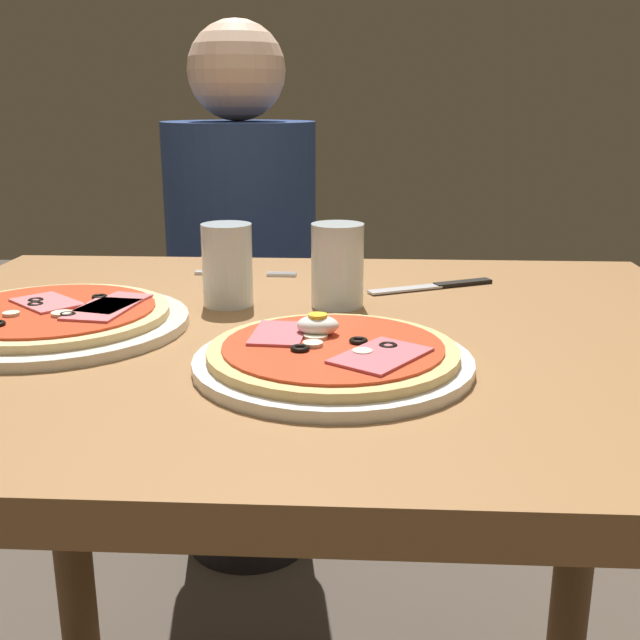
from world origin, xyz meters
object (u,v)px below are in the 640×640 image
water_glass_near (337,271)px  knife (440,286)px  dining_table (303,430)px  diner_person (244,317)px  fork (237,273)px  pizza_across_left (54,319)px  water_glass_far (228,270)px  pizza_foreground (333,356)px

water_glass_near → knife: size_ratio=0.59×
dining_table → diner_person: diner_person is taller
dining_table → fork: size_ratio=6.56×
water_glass_near → diner_person: diner_person is taller
pizza_across_left → water_glass_near: size_ratio=2.93×
fork → water_glass_far: bearing=-84.6°
knife → pizza_foreground: bearing=-111.8°
pizza_across_left → water_glass_far: 0.22m
pizza_foreground → knife: (0.14, 0.35, -0.01)m
water_glass_near → pizza_foreground: bearing=-89.2°
knife → diner_person: (-0.37, 0.54, -0.21)m
dining_table → fork: 0.33m
water_glass_far → knife: (0.29, 0.11, -0.04)m
water_glass_near → water_glass_far: 0.14m
water_glass_far → fork: water_glass_far is taller
water_glass_near → knife: water_glass_near is taller
dining_table → pizza_foreground: size_ratio=3.69×
diner_person → water_glass_far: bearing=97.4°
knife → fork: bearing=167.8°
pizza_across_left → fork: bearing=60.0°
water_glass_far → knife: size_ratio=0.58×
water_glass_far → diner_person: diner_person is taller
pizza_foreground → pizza_across_left: pizza_foreground is taller
dining_table → water_glass_near: (0.04, 0.10, 0.18)m
pizza_across_left → knife: size_ratio=1.72×
dining_table → pizza_across_left: pizza_across_left is taller
pizza_foreground → water_glass_near: water_glass_near is taller
dining_table → fork: fork is taller
dining_table → knife: (0.18, 0.21, 0.13)m
dining_table → pizza_across_left: bearing=-176.3°
knife → diner_person: diner_person is taller
pizza_foreground → pizza_across_left: size_ratio=0.89×
pizza_foreground → water_glass_near: 0.24m
water_glass_near → fork: 0.24m
pizza_foreground → pizza_across_left: bearing=160.1°
dining_table → pizza_foreground: 0.21m
dining_table → water_glass_near: 0.21m
pizza_foreground → water_glass_near: size_ratio=2.60×
dining_table → water_glass_far: water_glass_far is taller
pizza_foreground → fork: bearing=111.4°
pizza_foreground → water_glass_far: size_ratio=2.63×
dining_table → pizza_across_left: 0.33m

